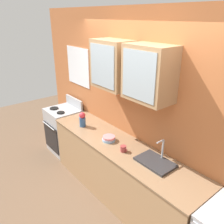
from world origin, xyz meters
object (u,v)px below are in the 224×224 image
(sink_faucet, at_px, (155,162))
(cup_near_sink, at_px, (123,149))
(bowl_stack, at_px, (109,139))
(stove_range, at_px, (64,130))
(vase, at_px, (82,119))

(sink_faucet, distance_m, cup_near_sink, 0.46)
(sink_faucet, xyz_separation_m, bowl_stack, (-0.79, -0.10, 0.01))
(stove_range, bearing_deg, bowl_stack, -1.50)
(stove_range, xyz_separation_m, vase, (0.86, -0.08, 0.56))
(sink_faucet, bearing_deg, bowl_stack, -172.63)
(stove_range, height_order, cup_near_sink, stove_range)
(sink_faucet, height_order, cup_near_sink, sink_faucet)
(stove_range, relative_size, vase, 4.37)
(stove_range, height_order, bowl_stack, stove_range)
(bowl_stack, height_order, vase, vase)
(bowl_stack, bearing_deg, stove_range, 178.50)
(sink_faucet, relative_size, vase, 1.91)
(stove_range, height_order, vase, vase)
(stove_range, distance_m, cup_near_sink, 1.90)
(sink_faucet, bearing_deg, vase, -174.22)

